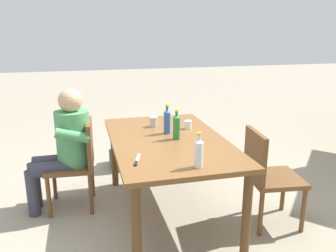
{
  "coord_description": "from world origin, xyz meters",
  "views": [
    {
      "loc": [
        2.83,
        -0.73,
        1.71
      ],
      "look_at": [
        0.0,
        0.0,
        0.87
      ],
      "focal_mm": 36.61,
      "sensor_mm": 36.0,
      "label": 1
    }
  ],
  "objects_px": {
    "bottle_green": "(177,126)",
    "backpack_by_near_side": "(126,149)",
    "bottle_clear": "(199,152)",
    "cup_steel": "(154,122)",
    "bottle_blue": "(167,121)",
    "person_in_white_shirt": "(65,144)",
    "chair_far_right": "(267,173)",
    "cup_white": "(188,125)",
    "chair_near_left": "(78,159)",
    "backpack_by_far_side": "(121,153)",
    "table_knife": "(137,161)",
    "dining_table": "(168,148)"
  },
  "relations": [
    {
      "from": "bottle_blue",
      "to": "chair_near_left",
      "type": "bearing_deg",
      "value": -103.8
    },
    {
      "from": "chair_near_left",
      "to": "chair_far_right",
      "type": "relative_size",
      "value": 1.0
    },
    {
      "from": "cup_steel",
      "to": "bottle_clear",
      "type": "bearing_deg",
      "value": 4.71
    },
    {
      "from": "dining_table",
      "to": "bottle_blue",
      "type": "bearing_deg",
      "value": 168.61
    },
    {
      "from": "chair_far_right",
      "to": "dining_table",
      "type": "bearing_deg",
      "value": -114.53
    },
    {
      "from": "bottle_green",
      "to": "backpack_by_near_side",
      "type": "relative_size",
      "value": 0.68
    },
    {
      "from": "bottle_clear",
      "to": "bottle_green",
      "type": "bearing_deg",
      "value": 177.99
    },
    {
      "from": "bottle_clear",
      "to": "cup_white",
      "type": "bearing_deg",
      "value": 166.79
    },
    {
      "from": "person_in_white_shirt",
      "to": "chair_far_right",
      "type": "bearing_deg",
      "value": 66.59
    },
    {
      "from": "dining_table",
      "to": "bottle_clear",
      "type": "relative_size",
      "value": 6.43
    },
    {
      "from": "person_in_white_shirt",
      "to": "bottle_green",
      "type": "distance_m",
      "value": 1.08
    },
    {
      "from": "bottle_green",
      "to": "cup_steel",
      "type": "xyz_separation_m",
      "value": [
        -0.45,
        -0.11,
        -0.07
      ]
    },
    {
      "from": "chair_near_left",
      "to": "bottle_clear",
      "type": "xyz_separation_m",
      "value": [
        1.05,
        0.85,
        0.37
      ]
    },
    {
      "from": "cup_white",
      "to": "backpack_by_far_side",
      "type": "height_order",
      "value": "cup_white"
    },
    {
      "from": "chair_far_right",
      "to": "bottle_blue",
      "type": "relative_size",
      "value": 3.07
    },
    {
      "from": "bottle_green",
      "to": "backpack_by_near_side",
      "type": "bearing_deg",
      "value": -168.16
    },
    {
      "from": "dining_table",
      "to": "cup_steel",
      "type": "height_order",
      "value": "cup_steel"
    },
    {
      "from": "person_in_white_shirt",
      "to": "bottle_clear",
      "type": "distance_m",
      "value": 1.44
    },
    {
      "from": "dining_table",
      "to": "backpack_by_near_side",
      "type": "relative_size",
      "value": 4.11
    },
    {
      "from": "chair_far_right",
      "to": "person_in_white_shirt",
      "type": "xyz_separation_m",
      "value": [
        -0.74,
        -1.71,
        0.17
      ]
    },
    {
      "from": "chair_far_right",
      "to": "backpack_by_near_side",
      "type": "distance_m",
      "value": 2.02
    },
    {
      "from": "bottle_blue",
      "to": "backpack_by_near_side",
      "type": "xyz_separation_m",
      "value": [
        -1.19,
        -0.25,
        -0.68
      ]
    },
    {
      "from": "dining_table",
      "to": "bottle_green",
      "type": "bearing_deg",
      "value": 72.7
    },
    {
      "from": "person_in_white_shirt",
      "to": "cup_white",
      "type": "distance_m",
      "value": 1.19
    },
    {
      "from": "chair_far_right",
      "to": "cup_white",
      "type": "xyz_separation_m",
      "value": [
        -0.63,
        -0.53,
        0.3
      ]
    },
    {
      "from": "dining_table",
      "to": "backpack_by_far_side",
      "type": "bearing_deg",
      "value": -167.15
    },
    {
      "from": "bottle_green",
      "to": "backpack_by_near_side",
      "type": "xyz_separation_m",
      "value": [
        -1.37,
        -0.29,
        -0.67
      ]
    },
    {
      "from": "dining_table",
      "to": "chair_near_left",
      "type": "height_order",
      "value": "chair_near_left"
    },
    {
      "from": "chair_near_left",
      "to": "bottle_blue",
      "type": "xyz_separation_m",
      "value": [
        0.2,
        0.83,
        0.38
      ]
    },
    {
      "from": "bottle_blue",
      "to": "bottle_clear",
      "type": "xyz_separation_m",
      "value": [
        0.85,
        0.02,
        -0.01
      ]
    },
    {
      "from": "person_in_white_shirt",
      "to": "bottle_green",
      "type": "relative_size",
      "value": 4.3
    },
    {
      "from": "bottle_clear",
      "to": "cup_steel",
      "type": "height_order",
      "value": "bottle_clear"
    },
    {
      "from": "bottle_green",
      "to": "bottle_blue",
      "type": "bearing_deg",
      "value": -168.1
    },
    {
      "from": "bottle_clear",
      "to": "cup_white",
      "type": "height_order",
      "value": "bottle_clear"
    },
    {
      "from": "person_in_white_shirt",
      "to": "backpack_by_near_side",
      "type": "height_order",
      "value": "person_in_white_shirt"
    },
    {
      "from": "backpack_by_near_side",
      "to": "cup_white",
      "type": "bearing_deg",
      "value": 24.2
    },
    {
      "from": "person_in_white_shirt",
      "to": "cup_white",
      "type": "height_order",
      "value": "person_in_white_shirt"
    },
    {
      "from": "chair_far_right",
      "to": "backpack_by_far_side",
      "type": "distance_m",
      "value": 1.98
    },
    {
      "from": "dining_table",
      "to": "chair_far_right",
      "type": "bearing_deg",
      "value": 65.47
    },
    {
      "from": "person_in_white_shirt",
      "to": "backpack_by_far_side",
      "type": "xyz_separation_m",
      "value": [
        -0.88,
        0.62,
        -0.47
      ]
    },
    {
      "from": "cup_steel",
      "to": "backpack_by_near_side",
      "type": "relative_size",
      "value": 0.24
    },
    {
      "from": "bottle_clear",
      "to": "table_knife",
      "type": "bearing_deg",
      "value": -118.66
    },
    {
      "from": "bottle_clear",
      "to": "cup_steel",
      "type": "distance_m",
      "value": 1.11
    },
    {
      "from": "chair_far_right",
      "to": "bottle_green",
      "type": "relative_size",
      "value": 3.17
    },
    {
      "from": "person_in_white_shirt",
      "to": "bottle_blue",
      "type": "distance_m",
      "value": 0.99
    },
    {
      "from": "chair_far_right",
      "to": "person_in_white_shirt",
      "type": "distance_m",
      "value": 1.87
    },
    {
      "from": "dining_table",
      "to": "cup_steel",
      "type": "distance_m",
      "value": 0.45
    },
    {
      "from": "cup_white",
      "to": "backpack_by_near_side",
      "type": "xyz_separation_m",
      "value": [
        -1.08,
        -0.49,
        -0.6
      ]
    },
    {
      "from": "chair_far_right",
      "to": "bottle_blue",
      "type": "xyz_separation_m",
      "value": [
        -0.53,
        -0.77,
        0.38
      ]
    },
    {
      "from": "chair_far_right",
      "to": "backpack_by_near_side",
      "type": "height_order",
      "value": "chair_far_right"
    }
  ]
}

